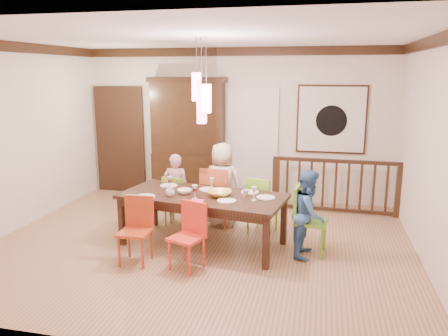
% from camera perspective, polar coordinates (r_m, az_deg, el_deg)
% --- Properties ---
extents(floor, '(6.00, 6.00, 0.00)m').
position_cam_1_polar(floor, '(6.46, -3.03, -9.84)').
color(floor, '#916446').
rests_on(floor, ground).
extents(ceiling, '(6.00, 6.00, 0.00)m').
position_cam_1_polar(ceiling, '(6.00, -3.36, 16.74)').
color(ceiling, white).
rests_on(ceiling, wall_back).
extents(wall_back, '(6.00, 0.00, 6.00)m').
position_cam_1_polar(wall_back, '(8.47, 1.48, 5.66)').
color(wall_back, beige).
rests_on(wall_back, floor).
extents(wall_left, '(0.00, 5.00, 5.00)m').
position_cam_1_polar(wall_left, '(7.46, -25.97, 3.49)').
color(wall_left, beige).
rests_on(wall_left, floor).
extents(wall_right, '(0.00, 5.00, 5.00)m').
position_cam_1_polar(wall_right, '(5.99, 25.63, 1.62)').
color(wall_right, beige).
rests_on(wall_right, floor).
extents(crown_molding, '(6.00, 5.00, 0.16)m').
position_cam_1_polar(crown_molding, '(5.99, -3.35, 15.98)').
color(crown_molding, black).
rests_on(crown_molding, wall_back).
extents(panel_door, '(1.04, 0.07, 2.24)m').
position_cam_1_polar(panel_door, '(9.25, -13.36, 3.40)').
color(panel_door, black).
rests_on(panel_door, wall_back).
extents(white_doorway, '(0.97, 0.05, 2.22)m').
position_cam_1_polar(white_doorway, '(8.43, 3.75, 2.86)').
color(white_doorway, silver).
rests_on(white_doorway, wall_back).
extents(painting, '(1.25, 0.06, 1.25)m').
position_cam_1_polar(painting, '(8.25, 13.85, 6.17)').
color(painting, black).
rests_on(painting, wall_back).
extents(pendant_cluster, '(0.27, 0.21, 1.14)m').
position_cam_1_polar(pendant_cluster, '(5.97, -2.93, 9.15)').
color(pendant_cluster, '#FF4C76').
rests_on(pendant_cluster, ceiling).
extents(dining_table, '(2.45, 1.40, 0.75)m').
position_cam_1_polar(dining_table, '(6.22, -2.78, -4.15)').
color(dining_table, black).
rests_on(dining_table, floor).
extents(chair_far_left, '(0.41, 0.41, 0.83)m').
position_cam_1_polar(chair_far_left, '(7.12, -6.09, -3.73)').
color(chair_far_left, '#83B533').
rests_on(chair_far_left, floor).
extents(chair_far_mid, '(0.46, 0.46, 0.99)m').
position_cam_1_polar(chair_far_mid, '(6.98, -0.90, -3.21)').
color(chair_far_mid, '#BA4C24').
rests_on(chair_far_mid, floor).
extents(chair_far_right, '(0.51, 0.51, 0.89)m').
position_cam_1_polar(chair_far_right, '(6.75, 5.07, -4.27)').
color(chair_far_right, '#78C227').
rests_on(chair_far_right, floor).
extents(chair_near_left, '(0.40, 0.40, 0.87)m').
position_cam_1_polar(chair_near_left, '(5.78, -11.60, -7.54)').
color(chair_near_left, '#A33716').
rests_on(chair_near_left, floor).
extents(chair_near_mid, '(0.48, 0.48, 0.85)m').
position_cam_1_polar(chair_near_mid, '(5.53, -4.94, -8.39)').
color(chair_near_mid, red).
rests_on(chair_near_mid, floor).
extents(chair_end_right, '(0.47, 0.47, 0.95)m').
position_cam_1_polar(chair_end_right, '(6.06, 11.33, -6.12)').
color(chair_end_right, '#65A82B').
rests_on(chair_end_right, floor).
extents(china_hutch, '(1.49, 0.46, 2.36)m').
position_cam_1_polar(china_hutch, '(8.53, -4.68, 3.85)').
color(china_hutch, black).
rests_on(china_hutch, floor).
extents(balustrade, '(2.23, 0.15, 0.96)m').
position_cam_1_polar(balustrade, '(7.94, 14.36, -2.16)').
color(balustrade, black).
rests_on(balustrade, floor).
extents(person_far_left, '(0.45, 0.32, 1.16)m').
position_cam_1_polar(person_far_left, '(7.17, -6.30, -2.72)').
color(person_far_left, beige).
rests_on(person_far_left, floor).
extents(person_far_mid, '(0.73, 0.53, 1.36)m').
position_cam_1_polar(person_far_mid, '(7.01, -0.23, -2.18)').
color(person_far_mid, beige).
rests_on(person_far_mid, floor).
extents(person_end_right, '(0.51, 0.62, 1.19)m').
position_cam_1_polar(person_end_right, '(5.99, 11.00, -5.84)').
color(person_end_right, '#3A69A3').
rests_on(person_end_right, floor).
extents(serving_bowl, '(0.38, 0.38, 0.08)m').
position_cam_1_polar(serving_bowl, '(6.10, -0.56, -3.33)').
color(serving_bowl, gold).
rests_on(serving_bowl, dining_table).
extents(small_bowl, '(0.24, 0.24, 0.07)m').
position_cam_1_polar(small_bowl, '(6.24, -5.16, -3.08)').
color(small_bowl, white).
rests_on(small_bowl, dining_table).
extents(cup_left, '(0.15, 0.15, 0.10)m').
position_cam_1_polar(cup_left, '(6.13, -7.07, -3.25)').
color(cup_left, silver).
rests_on(cup_left, dining_table).
extents(cup_right, '(0.11, 0.11, 0.09)m').
position_cam_1_polar(cup_right, '(6.13, 2.85, -3.25)').
color(cup_right, silver).
rests_on(cup_right, dining_table).
extents(plate_far_left, '(0.26, 0.26, 0.01)m').
position_cam_1_polar(plate_far_left, '(6.69, -7.23, -2.29)').
color(plate_far_left, white).
rests_on(plate_far_left, dining_table).
extents(plate_far_mid, '(0.26, 0.26, 0.01)m').
position_cam_1_polar(plate_far_mid, '(6.43, -2.12, -2.82)').
color(plate_far_mid, white).
rests_on(plate_far_mid, dining_table).
extents(plate_far_right, '(0.26, 0.26, 0.01)m').
position_cam_1_polar(plate_far_right, '(6.29, 3.39, -3.17)').
color(plate_far_right, white).
rests_on(plate_far_right, dining_table).
extents(plate_near_left, '(0.26, 0.26, 0.01)m').
position_cam_1_polar(plate_near_left, '(6.16, -10.23, -3.68)').
color(plate_near_left, white).
rests_on(plate_near_left, dining_table).
extents(plate_near_mid, '(0.26, 0.26, 0.01)m').
position_cam_1_polar(plate_near_mid, '(5.87, 0.35, -4.30)').
color(plate_near_mid, white).
rests_on(plate_near_mid, dining_table).
extents(plate_end_right, '(0.26, 0.26, 0.01)m').
position_cam_1_polar(plate_end_right, '(6.05, 5.48, -3.85)').
color(plate_end_right, white).
rests_on(plate_end_right, dining_table).
extents(wine_glass_a, '(0.08, 0.08, 0.19)m').
position_cam_1_polar(wine_glass_a, '(6.51, -7.10, -1.91)').
color(wine_glass_a, '#590C19').
rests_on(wine_glass_a, dining_table).
extents(wine_glass_b, '(0.08, 0.08, 0.19)m').
position_cam_1_polar(wine_glass_b, '(6.36, -1.61, -2.15)').
color(wine_glass_b, silver).
rests_on(wine_glass_b, dining_table).
extents(wine_glass_c, '(0.08, 0.08, 0.19)m').
position_cam_1_polar(wine_glass_c, '(5.98, -3.84, -3.12)').
color(wine_glass_c, '#590C19').
rests_on(wine_glass_c, dining_table).
extents(wine_glass_d, '(0.08, 0.08, 0.19)m').
position_cam_1_polar(wine_glass_d, '(5.90, 3.95, -3.36)').
color(wine_glass_d, silver).
rests_on(wine_glass_d, dining_table).
extents(napkin, '(0.18, 0.14, 0.01)m').
position_cam_1_polar(napkin, '(5.86, -3.57, -4.35)').
color(napkin, '#D83359').
rests_on(napkin, dining_table).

